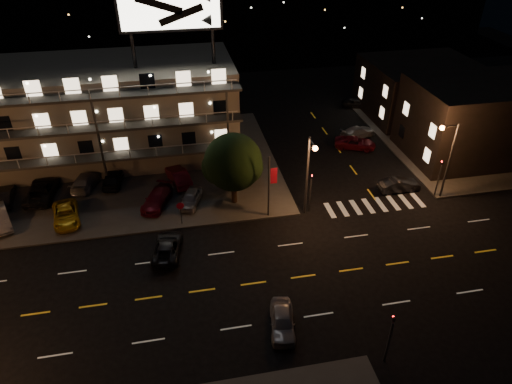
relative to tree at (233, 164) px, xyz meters
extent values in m
plane|color=black|center=(-2.18, -11.24, -4.40)|extent=(140.00, 140.00, 0.00)
cube|color=#3B3B38|center=(-16.18, 8.76, -4.32)|extent=(44.00, 24.00, 0.15)
cube|color=#3B3B38|center=(27.82, 8.76, -4.32)|extent=(16.00, 24.00, 0.15)
cube|color=gray|center=(-12.18, 12.76, 0.60)|extent=(28.00, 12.00, 10.00)
cube|color=gray|center=(-12.18, 12.76, 5.85)|extent=(28.00, 12.00, 0.50)
cube|color=#3B3B38|center=(-12.18, 5.86, -1.25)|extent=(28.00, 1.80, 0.25)
cube|color=#3B3B38|center=(-12.18, 5.86, 1.95)|extent=(28.00, 1.80, 0.25)
cube|color=#3B3B38|center=(-12.18, 5.86, 5.15)|extent=(28.00, 1.80, 0.25)
cylinder|color=black|center=(-8.18, 10.76, 7.85)|extent=(0.36, 0.36, 3.50)
cylinder|color=black|center=(-0.18, 10.76, 7.85)|extent=(0.36, 0.36, 3.50)
cube|color=black|center=(-4.18, 10.76, 11.60)|extent=(10.20, 0.50, 4.20)
cube|color=#F1E8CD|center=(-4.18, 10.46, 11.60)|extent=(9.60, 0.06, 3.60)
cube|color=black|center=(27.82, 4.76, -0.15)|extent=(14.00, 10.00, 8.50)
cube|color=black|center=(27.82, 16.76, -0.90)|extent=(14.00, 12.00, 7.00)
cylinder|color=#2D2D30|center=(6.32, -2.94, -0.40)|extent=(0.20, 0.20, 8.00)
cylinder|color=#2D2D30|center=(6.32, -3.74, 3.40)|extent=(0.12, 1.80, 0.12)
sphere|color=orange|center=(6.32, -4.54, 3.30)|extent=(0.44, 0.44, 0.44)
cylinder|color=#2D2D30|center=(20.32, -2.94, -0.40)|extent=(0.20, 0.20, 8.00)
cylinder|color=#2D2D30|center=(19.52, -2.94, 3.40)|extent=(1.80, 0.12, 0.12)
sphere|color=orange|center=(18.72, -2.94, 3.30)|extent=(0.44, 0.44, 0.44)
cylinder|color=#2D2D30|center=(6.82, -2.74, -2.60)|extent=(0.14, 0.14, 3.60)
imported|color=black|center=(6.82, -2.74, -0.30)|extent=(0.20, 0.16, 1.00)
sphere|color=#FF0C0C|center=(6.82, -2.86, -0.40)|extent=(0.14, 0.14, 0.14)
cylinder|color=#2D2D30|center=(6.82, -19.74, -2.60)|extent=(0.14, 0.14, 3.60)
imported|color=black|center=(6.82, -19.74, -0.30)|extent=(0.20, 0.16, 1.00)
sphere|color=#FF0C0C|center=(6.82, -19.62, -0.40)|extent=(0.14, 0.14, 0.14)
cylinder|color=#2D2D30|center=(19.82, -2.74, -2.60)|extent=(0.14, 0.14, 3.60)
imported|color=black|center=(19.82, -2.74, -0.30)|extent=(0.16, 0.20, 1.00)
sphere|color=#FF0C0C|center=(19.70, -2.74, -0.40)|extent=(0.14, 0.14, 0.14)
cylinder|color=#2D2D30|center=(2.82, -2.84, -1.20)|extent=(0.16, 0.16, 6.40)
cube|color=#A40B22|center=(3.27, -2.84, 0.00)|extent=(0.60, 0.04, 1.60)
cylinder|color=#2D2D30|center=(-5.18, -2.64, -3.30)|extent=(0.08, 0.08, 2.20)
cylinder|color=#A40B22|center=(-5.18, -2.69, -2.25)|extent=(0.91, 0.04, 0.91)
cylinder|color=black|center=(0.05, -0.01, -2.98)|extent=(0.53, 0.53, 2.52)
sphere|color=black|center=(0.05, -0.01, 0.17)|extent=(5.47, 5.47, 5.47)
sphere|color=black|center=(-1.21, 0.41, -0.46)|extent=(3.36, 3.36, 3.36)
sphere|color=black|center=(1.21, -0.43, -0.25)|extent=(3.15, 3.15, 3.15)
imported|color=#C39512|center=(-15.53, -0.11, -3.58)|extent=(3.09, 5.11, 1.32)
imported|color=#5F0D1A|center=(-7.31, 0.88, -3.56)|extent=(3.60, 5.12, 1.38)
imported|color=gray|center=(-4.12, 0.40, -3.59)|extent=(2.72, 4.12, 1.31)
imported|color=black|center=(-21.80, 4.15, -3.56)|extent=(1.93, 4.31, 1.37)
imported|color=black|center=(-18.43, 4.43, -3.48)|extent=(2.89, 5.69, 1.54)
imported|color=gray|center=(-14.30, 5.75, -3.53)|extent=(3.35, 5.33, 1.44)
imported|color=black|center=(-11.70, 5.63, -3.49)|extent=(2.19, 4.61, 1.52)
imported|color=#5F0D1A|center=(-5.08, 4.53, -3.48)|extent=(2.79, 4.94, 1.54)
imported|color=black|center=(16.75, -1.04, -3.70)|extent=(4.24, 1.52, 1.39)
imported|color=#5F0D1A|center=(15.86, 8.66, -3.73)|extent=(5.27, 3.84, 1.33)
imported|color=gray|center=(17.25, 11.34, -3.71)|extent=(5.07, 3.40, 1.36)
imported|color=black|center=(20.53, 20.22, -3.71)|extent=(4.35, 2.78, 1.38)
imported|color=gray|center=(0.97, -15.85, -3.70)|extent=(2.33, 4.30, 1.39)
imported|color=black|center=(-6.58, -6.35, -3.74)|extent=(2.95, 5.02, 1.31)
camera|label=1|loc=(-4.91, -36.51, 20.93)|focal=32.00mm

